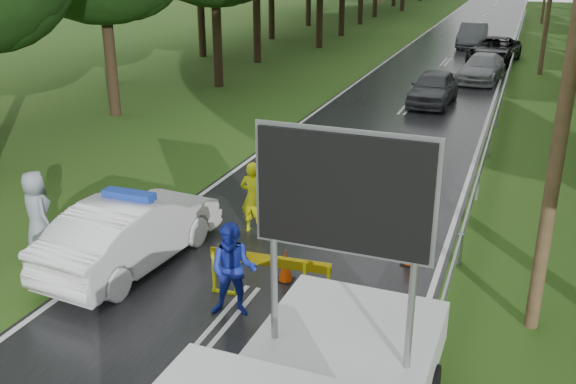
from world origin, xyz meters
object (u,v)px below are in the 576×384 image
at_px(queue_car_third, 494,50).
at_px(civilian, 233,270).
at_px(barrier, 269,267).
at_px(queue_car_second, 482,68).
at_px(queue_car_fourth, 472,35).
at_px(queue_car_first, 433,88).
at_px(officer, 253,198).
at_px(police_sedan, 132,232).

bearing_deg(queue_car_third, civilian, -87.64).
bearing_deg(barrier, queue_car_second, 81.90).
bearing_deg(barrier, civilian, -127.33).
relative_size(civilian, queue_car_third, 0.34).
bearing_deg(civilian, queue_car_third, 70.97).
height_order(barrier, queue_car_fourth, queue_car_fourth).
xyz_separation_m(civilian, queue_car_third, (2.54, 30.40, -0.17)).
relative_size(civilian, queue_car_first, 0.43).
distance_m(civilian, queue_car_second, 24.52).
xyz_separation_m(officer, queue_car_fourth, (1.86, 32.91, -0.09)).
height_order(queue_car_third, queue_car_fourth, queue_car_fourth).
xyz_separation_m(civilian, queue_car_fourth, (0.74, 36.40, -0.12)).
bearing_deg(queue_car_third, queue_car_second, -84.52).
height_order(police_sedan, queue_car_second, police_sedan).
bearing_deg(civilian, officer, 93.51).
distance_m(queue_car_third, queue_car_fourth, 6.26).
bearing_deg(queue_car_third, queue_car_fourth, 113.83).
relative_size(queue_car_first, queue_car_fourth, 0.89).
bearing_deg(officer, police_sedan, 55.49).
relative_size(barrier, queue_car_third, 0.45).
distance_m(barrier, queue_car_fourth, 35.75).
bearing_deg(officer, queue_car_third, -96.77).
height_order(civilian, queue_car_first, civilian).
xyz_separation_m(officer, queue_car_third, (3.66, 26.91, -0.14)).
distance_m(queue_car_second, queue_car_fourth, 12.11).
bearing_deg(officer, queue_car_first, -96.46).
relative_size(police_sedan, queue_car_fourth, 0.99).
bearing_deg(queue_car_second, queue_car_fourth, 103.99).
bearing_deg(civilian, police_sedan, 145.00).
bearing_deg(queue_car_fourth, queue_car_second, -81.96).
distance_m(police_sedan, queue_car_first, 17.71).
height_order(police_sedan, civilian, civilian).
distance_m(civilian, queue_car_first, 18.42).
xyz_separation_m(police_sedan, officer, (1.72, 2.41, 0.12)).
bearing_deg(queue_car_fourth, police_sedan, -95.46).
xyz_separation_m(civilian, queue_car_second, (2.36, 24.40, -0.24)).
bearing_deg(queue_car_fourth, officer, -92.91).
height_order(officer, civilian, civilian).
xyz_separation_m(police_sedan, queue_car_fourth, (3.58, 35.32, 0.03)).
relative_size(barrier, queue_car_second, 0.52).
bearing_deg(police_sedan, queue_car_third, -94.92).
height_order(queue_car_second, queue_car_fourth, queue_car_fourth).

